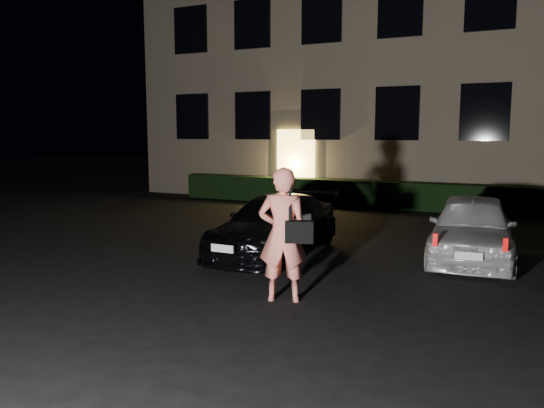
% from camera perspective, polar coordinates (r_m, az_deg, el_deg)
% --- Properties ---
extents(ground, '(80.00, 80.00, 0.00)m').
position_cam_1_polar(ground, '(7.66, -5.34, -10.46)').
color(ground, black).
rests_on(ground, ground).
extents(building, '(20.00, 8.11, 12.00)m').
position_cam_1_polar(building, '(21.86, 15.91, 16.89)').
color(building, '#726752').
rests_on(building, ground).
extents(hedge, '(15.00, 0.70, 0.85)m').
position_cam_1_polar(hedge, '(17.27, 12.74, 0.95)').
color(hedge, black).
rests_on(hedge, ground).
extents(sedan, '(1.69, 3.99, 1.13)m').
position_cam_1_polar(sedan, '(10.50, 0.33, -2.28)').
color(sedan, black).
rests_on(sedan, ground).
extents(hatch, '(1.69, 3.72, 1.24)m').
position_cam_1_polar(hatch, '(10.59, 20.70, -2.40)').
color(hatch, silver).
rests_on(hatch, ground).
extents(man, '(0.88, 0.67, 1.91)m').
position_cam_1_polar(man, '(7.47, 1.24, -3.30)').
color(man, '#E77765').
rests_on(man, ground).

